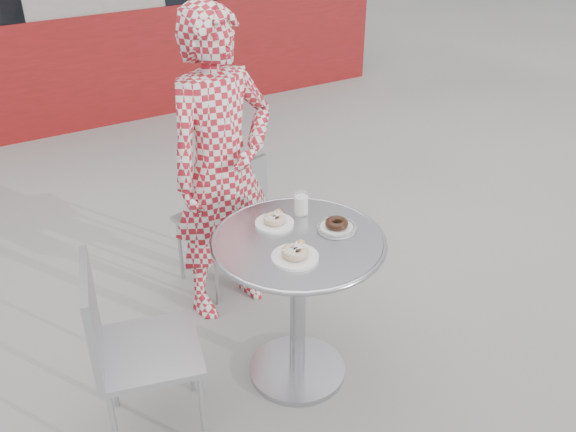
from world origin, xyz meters
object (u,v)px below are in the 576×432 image
chair_far (222,244)px  plate_near (295,254)px  chair_left (151,383)px  milk_cup (301,204)px  bistro_table (298,275)px  plate_checker (337,226)px  plate_far (275,220)px  seated_person (222,169)px

chair_far → plate_near: 1.15m
chair_left → milk_cup: 1.03m
bistro_table → plate_checker: size_ratio=4.37×
chair_left → plate_far: (0.69, 0.14, 0.53)m
seated_person → plate_far: bearing=-99.1°
chair_left → milk_cup: (0.85, 0.16, 0.56)m
chair_far → plate_checker: plate_checker is taller
milk_cup → chair_left: bearing=-169.1°
bistro_table → seated_person: (-0.04, 0.70, 0.24)m
plate_far → seated_person: bearing=91.2°
plate_near → milk_cup: bearing=55.1°
chair_left → milk_cup: size_ratio=8.09×
plate_far → chair_left: bearing=-168.3°
bistro_table → plate_checker: 0.28m
chair_left → plate_far: 0.88m
chair_left → plate_checker: bearing=-78.1°
bistro_table → chair_far: (0.01, 0.88, -0.34)m
plate_near → milk_cup: size_ratio=1.83×
bistro_table → seated_person: seated_person is taller
milk_cup → plate_near: bearing=-124.9°
seated_person → plate_far: (0.01, -0.54, -0.03)m
chair_far → plate_far: size_ratio=4.68×
chair_far → plate_checker: (0.18, -0.89, 0.54)m
seated_person → plate_checker: 0.75m
seated_person → plate_far: seated_person is taller
chair_left → seated_person: 1.12m
chair_far → plate_checker: bearing=86.9°
chair_far → milk_cup: milk_cup is taller
plate_checker → chair_far: bearing=101.2°
bistro_table → seated_person: bearing=93.2°
plate_far → plate_near: 0.29m
chair_left → seated_person: bearing=-31.3°
bistro_table → plate_far: (-0.03, 0.16, 0.21)m
chair_far → plate_checker: 1.06m
chair_left → plate_near: (0.64, -0.14, 0.53)m
bistro_table → chair_left: 0.79m
seated_person → plate_near: size_ratio=8.41×
chair_far → plate_near: plate_near is taller
plate_checker → plate_near: bearing=-158.7°
plate_near → milk_cup: milk_cup is taller
milk_cup → chair_far: bearing=98.9°
plate_checker → chair_left: bearing=178.1°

